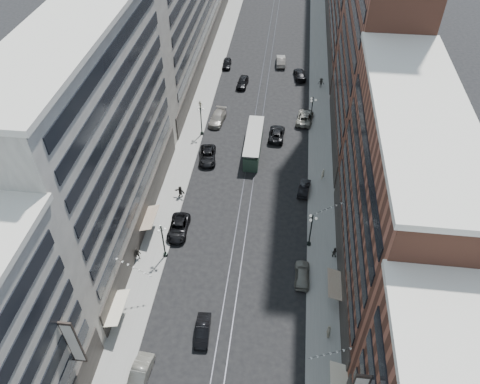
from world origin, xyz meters
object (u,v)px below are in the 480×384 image
at_px(lamppost_sw_far, 163,240).
at_px(pedestrian_9, 321,83).
at_px(car_8, 217,118).
at_px(car_10, 304,188).
at_px(lamppost_se_far, 311,229).
at_px(car_extra_0, 277,134).
at_px(lamppost_sw_mid, 201,120).
at_px(pedestrian_8, 323,174).
at_px(car_13, 242,82).
at_px(car_11, 305,117).
at_px(car_14, 281,61).
at_px(pedestrian_4, 329,331).
at_px(car_1, 139,375).
at_px(car_12, 300,74).
at_px(pedestrian_5, 180,192).
at_px(car_5, 203,331).
at_px(car_7, 208,156).
at_px(lamppost_se_mid, 312,110).
at_px(pedestrian_7, 334,252).
at_px(streetcar, 254,144).
at_px(pedestrian_6, 200,105).
at_px(car_9, 227,63).
at_px(car_2, 178,228).
at_px(pedestrian_2, 138,254).
at_px(car_4, 302,274).

height_order(lamppost_sw_far, pedestrian_9, lamppost_sw_far).
relative_size(car_8, car_10, 1.31).
xyz_separation_m(lamppost_se_far, car_extra_0, (-5.65, 23.73, -2.35)).
bearing_deg(lamppost_sw_far, pedestrian_9, 65.71).
relative_size(lamppost_sw_mid, pedestrian_8, 3.08).
distance_m(car_10, car_13, 32.16).
height_order(car_11, car_14, car_14).
bearing_deg(car_14, pedestrian_4, 93.66).
bearing_deg(car_10, car_13, -59.30).
bearing_deg(car_1, car_10, 67.13).
bearing_deg(car_12, pedestrian_5, 58.48).
bearing_deg(lamppost_se_far, car_5, -128.67).
height_order(car_7, car_extra_0, car_7).
bearing_deg(lamppost_sw_mid, lamppost_se_mid, 15.20).
bearing_deg(car_11, car_8, 14.20).
bearing_deg(pedestrian_7, car_11, -71.01).
bearing_deg(car_7, lamppost_sw_mid, 99.94).
xyz_separation_m(lamppost_se_mid, streetcar, (-9.20, -8.49, -1.66)).
relative_size(car_14, pedestrian_9, 2.70).
distance_m(lamppost_sw_far, pedestrian_6, 35.03).
xyz_separation_m(car_7, pedestrian_6, (-3.81, 14.55, 0.16)).
bearing_deg(pedestrian_6, car_1, 103.74).
relative_size(streetcar, car_extra_0, 2.09).
relative_size(car_8, car_extra_0, 1.03).
distance_m(pedestrian_8, car_extra_0, 12.65).
xyz_separation_m(car_13, car_14, (7.05, 9.81, 0.04)).
bearing_deg(car_13, car_12, 26.78).
relative_size(lamppost_sw_mid, lamppost_se_mid, 1.00).
bearing_deg(car_7, pedestrian_7, -50.44).
height_order(car_10, pedestrian_5, pedestrian_5).
bearing_deg(car_9, lamppost_sw_far, -93.79).
xyz_separation_m(car_1, pedestrian_9, (19.15, 61.55, 0.30)).
bearing_deg(car_2, pedestrian_9, 63.08).
height_order(car_14, pedestrian_8, pedestrian_8).
height_order(lamppost_sw_mid, car_7, lamppost_sw_mid).
distance_m(car_1, pedestrian_4, 20.67).
bearing_deg(pedestrian_9, car_8, -144.83).
distance_m(lamppost_se_mid, pedestrian_2, 39.55).
xyz_separation_m(lamppost_sw_far, car_14, (12.10, 53.92, -2.24)).
relative_size(car_2, car_4, 1.20).
bearing_deg(car_8, car_13, 83.72).
relative_size(car_5, car_13, 0.92).
bearing_deg(pedestrian_2, pedestrian_6, 76.97).
distance_m(streetcar, car_14, 30.55).
distance_m(lamppost_sw_mid, pedestrian_9, 27.34).
bearing_deg(car_extra_0, lamppost_se_mid, -140.67).
relative_size(car_1, car_13, 1.03).
relative_size(lamppost_se_far, car_10, 1.30).
relative_size(car_4, car_12, 0.85).
xyz_separation_m(car_8, car_13, (2.99, 12.95, 0.01)).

